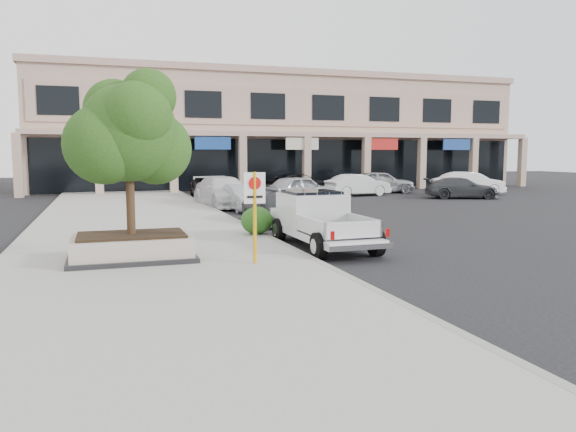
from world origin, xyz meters
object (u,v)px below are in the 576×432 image
(lot_car_b, at_px, (358,185))
(curb_car_d, at_px, (215,187))
(no_parking_sign, at_px, (255,205))
(curb_car_a, at_px, (274,208))
(curb_car_c, at_px, (224,192))
(lot_car_d, at_px, (300,183))
(lot_car_c, at_px, (462,188))
(planter_tree, at_px, (133,134))
(lot_car_e, at_px, (381,182))
(curb_car_b, at_px, (243,198))
(lot_car_a, at_px, (300,189))
(pickup_truck, at_px, (323,220))
(lot_car_f, at_px, (469,184))
(planter, at_px, (132,247))

(lot_car_b, bearing_deg, curb_car_d, 78.94)
(curb_car_d, bearing_deg, no_parking_sign, -98.16)
(curb_car_a, height_order, curb_car_c, curb_car_c)
(curb_car_a, distance_m, lot_car_d, 17.90)
(curb_car_c, xyz_separation_m, lot_car_d, (7.31, 8.39, -0.10))
(lot_car_b, bearing_deg, lot_car_c, -133.90)
(planter_tree, bearing_deg, lot_car_b, 51.28)
(curb_car_d, xyz_separation_m, lot_car_b, (9.71, -0.63, -0.01))
(lot_car_c, xyz_separation_m, lot_car_e, (-2.58, 6.04, 0.14))
(curb_car_a, xyz_separation_m, curb_car_c, (-0.38, 8.11, 0.12))
(lot_car_c, height_order, lot_car_e, lot_car_e)
(curb_car_b, relative_size, lot_car_a, 0.86)
(planter_tree, relative_size, lot_car_e, 0.84)
(pickup_truck, distance_m, lot_car_b, 21.23)
(pickup_truck, bearing_deg, curb_car_b, 88.07)
(curb_car_b, distance_m, lot_car_d, 12.81)
(curb_car_a, height_order, lot_car_f, lot_car_f)
(no_parking_sign, bearing_deg, curb_car_a, 70.05)
(no_parking_sign, xyz_separation_m, pickup_truck, (2.81, 2.41, -0.78))
(lot_car_a, distance_m, lot_car_e, 10.14)
(pickup_truck, bearing_deg, no_parking_sign, -140.00)
(pickup_truck, relative_size, curb_car_b, 1.34)
(no_parking_sign, xyz_separation_m, curb_car_d, (3.12, 21.75, -0.89))
(lot_car_d, distance_m, lot_car_f, 11.77)
(curb_car_b, xyz_separation_m, lot_car_e, (12.58, 9.26, 0.14))
(pickup_truck, relative_size, lot_car_d, 1.06)
(planter, height_order, lot_car_d, lot_car_d)
(planter_tree, xyz_separation_m, no_parking_sign, (2.80, -1.63, -1.78))
(pickup_truck, distance_m, lot_car_a, 15.63)
(pickup_truck, bearing_deg, lot_car_c, 43.04)
(planter_tree, relative_size, curb_car_b, 0.99)
(lot_car_c, xyz_separation_m, lot_car_d, (-8.34, 7.63, 0.05))
(lot_car_c, bearing_deg, curb_car_b, 121.40)
(curb_car_b, relative_size, lot_car_e, 0.85)
(lot_car_c, bearing_deg, lot_car_d, 66.98)
(lot_car_f, bearing_deg, no_parking_sign, 133.88)
(lot_car_a, bearing_deg, lot_car_b, -75.83)
(lot_car_b, xyz_separation_m, lot_car_e, (2.84, 2.02, 0.07))
(no_parking_sign, xyz_separation_m, curb_car_b, (3.09, 13.89, -0.97))
(curb_car_a, relative_size, lot_car_f, 0.83)
(lot_car_b, relative_size, lot_car_e, 0.94)
(curb_car_b, xyz_separation_m, lot_car_c, (15.16, 3.21, 0.00))
(lot_car_c, bearing_deg, lot_car_b, 72.89)
(no_parking_sign, height_order, pickup_truck, no_parking_sign)
(curb_car_a, bearing_deg, lot_car_f, 25.54)
(curb_car_b, bearing_deg, lot_car_c, 8.41)
(curb_car_a, bearing_deg, planter_tree, -137.87)
(no_parking_sign, relative_size, lot_car_c, 0.50)
(no_parking_sign, distance_m, curb_car_c, 16.56)
(curb_car_a, height_order, curb_car_d, curb_car_d)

